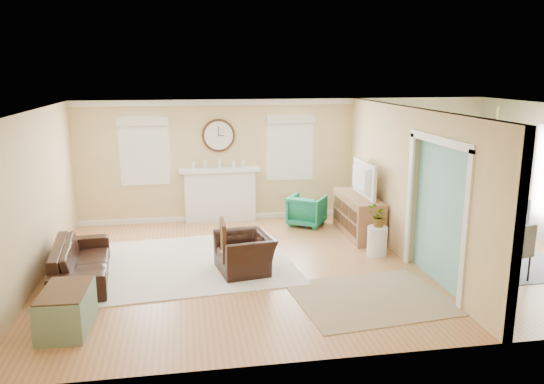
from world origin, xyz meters
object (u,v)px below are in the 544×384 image
Objects in this scene: green_chair at (307,210)px; credenza at (358,215)px; sofa at (81,261)px; eames_chair at (245,253)px; dining_table at (476,236)px.

credenza is at bearing 168.62° from green_chair.
eames_chair is at bearing -97.62° from sofa.
sofa is at bearing -101.58° from eames_chair.
eames_chair is 1.34× the size of green_chair.
green_chair is 3.39m from dining_table.
green_chair and dining_table have the same top height.
dining_table is (1.71, -1.42, -0.08)m from credenza.
eames_chair is (2.55, -0.07, 0.01)m from sofa.
green_chair is (1.59, 2.40, 0.01)m from eames_chair.
sofa is 1.11× the size of dining_table.
green_chair reaches higher than eames_chair.
green_chair is at bearing 136.48° from eames_chair.
green_chair reaches higher than sofa.
green_chair is (4.14, 2.33, 0.02)m from sofa.
credenza is 2.22m from dining_table.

